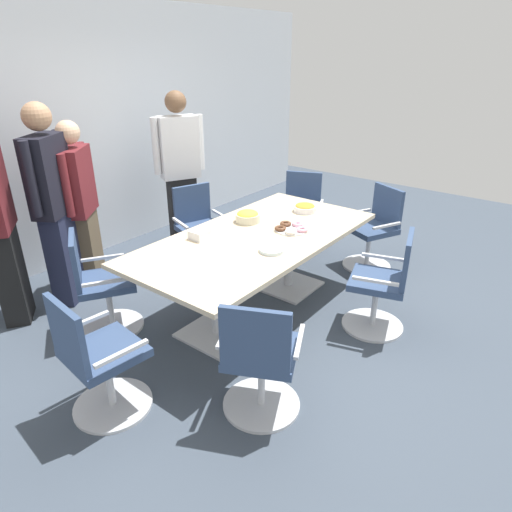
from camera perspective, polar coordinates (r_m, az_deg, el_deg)
The scene contains 18 objects.
ground_plane at distance 4.38m, azimuth -0.00°, elevation -6.61°, with size 10.00×10.00×0.01m, color #3D4754.
back_wall at distance 5.61m, azimuth -20.42°, elevation 14.35°, with size 8.00×0.10×2.80m, color silver.
conference_table at distance 4.08m, azimuth -0.00°, elevation 0.96°, with size 2.40×1.20×0.75m.
office_chair_0 at distance 5.20m, azimuth 14.66°, elevation 2.90°, with size 0.72×0.72×0.91m.
office_chair_1 at distance 5.59m, azimuth 5.64°, elevation 5.16°, with size 0.71×0.71×0.91m.
office_chair_2 at distance 5.08m, azimuth -7.15°, elevation 3.01°, with size 0.69×0.69×0.91m.
office_chair_3 at distance 4.09m, azimuth -19.08°, elevation -3.89°, with size 0.74×0.74×0.91m.
office_chair_4 at distance 3.20m, azimuth -19.37°, elevation -12.61°, with size 0.60×0.60×0.91m.
office_chair_5 at distance 3.02m, azimuth 0.52°, elevation -13.43°, with size 0.72×0.72×0.91m.
office_chair_6 at distance 4.03m, azimuth 15.82°, elevation -3.86°, with size 0.67×0.67×0.91m.
person_standing_1 at distance 4.50m, azimuth -24.23°, elevation 6.04°, with size 0.56×0.42×1.88m.
person_standing_2 at distance 4.74m, azimuth -21.36°, elevation 5.92°, with size 0.52×0.45×1.69m.
person_standing_3 at distance 5.45m, azimuth -9.56°, elevation 10.73°, with size 0.58×0.39×1.86m.
snack_bowl_chips_orange at distance 4.66m, azimuth 6.21°, elevation 6.10°, with size 0.23×0.23×0.08m.
snack_bowl_chips_yellow at distance 4.35m, azimuth -1.07°, elevation 5.05°, with size 0.24×0.24×0.12m.
donut_platter at distance 4.17m, azimuth 4.50°, elevation 3.53°, with size 0.32×0.32×0.04m.
plate_stack at distance 3.72m, azimuth 2.00°, elevation 0.79°, with size 0.21×0.21×0.03m.
napkin_pile at distance 3.99m, azimuth -7.21°, elevation 2.71°, with size 0.14×0.14×0.08m, color white.
Camera 1 is at (-2.95, -2.29, 2.28)m, focal length 31.60 mm.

